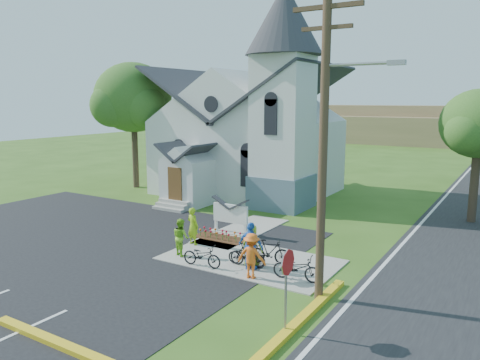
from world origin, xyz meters
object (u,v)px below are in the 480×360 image
Objects in this scene: bike_3 at (270,252)px; cyclist_4 at (252,246)px; cyclist_2 at (251,246)px; cyclist_3 at (252,256)px; stop_sign at (287,273)px; cyclist_1 at (181,237)px; bike_4 at (297,268)px; church_sign at (230,214)px; bike_1 at (248,255)px; utility_pole at (325,135)px; bike_2 at (246,255)px; bike_0 at (202,256)px; cyclist_0 at (193,226)px.

cyclist_4 reaches higher than bike_3.
cyclist_2 is 0.85m from cyclist_3.
cyclist_4 is at bearing 130.56° from stop_sign.
bike_4 is (5.31, -0.02, -0.30)m from cyclist_1.
church_sign is 4.66m from bike_1.
utility_pole is 6.41× the size of bike_2.
church_sign is 1.41× the size of bike_2.
church_sign is at bearing -56.61° from cyclist_3.
stop_sign is at bearing 134.64° from cyclist_2.
bike_3 is (3.67, 0.99, -0.28)m from cyclist_1.
cyclist_1 is at bearing 3.74° from cyclist_2.
church_sign is 1.22× the size of bike_4.
utility_pole is 4.52m from stop_sign.
bike_0 is at bearing -7.07° from cyclist_3.
cyclist_1 is at bearing -11.63° from cyclist_4.
cyclist_2 is at bearing -130.79° from bike_1.
bike_3 is (0.68, 0.65, 0.08)m from bike_2.
bike_0 is (2.02, -2.07, -0.41)m from cyclist_0.
utility_pole is 6.00m from bike_3.
stop_sign is at bearing -125.09° from bike_0.
church_sign is 9.97m from stop_sign.
bike_1 is at bearing 121.19° from bike_3.
bike_4 is (1.96, -0.07, -0.46)m from cyclist_2.
cyclist_2 is at bearing 170.39° from cyclist_0.
bike_3 is (0.32, 0.93, -0.43)m from cyclist_2.
utility_pole is at bearing 165.50° from cyclist_2.
bike_4 is at bearing -142.09° from bike_3.
utility_pole is 6.08× the size of bike_3.
bike_3 is at bearing -56.67° from bike_0.
bike_0 is 1.99m from cyclist_2.
cyclist_0 is at bearing 68.31° from bike_1.
stop_sign is at bearing 126.76° from cyclist_3.
bike_3 reaches higher than bike_4.
stop_sign reaches higher than bike_4.
church_sign is 1.34× the size of bike_3.
church_sign is at bearing 14.36° from bike_0.
bike_0 is at bearing 118.69° from bike_2.
bike_3 is at bearing -92.57° from cyclist_3.
cyclist_0 reaches higher than bike_1.
cyclist_4 reaches higher than bike_4.
cyclist_2 reaches higher than bike_4.
cyclist_0 is 1.03× the size of cyclist_4.
utility_pole is 5.90× the size of cyclist_0.
cyclist_4 is (3.20, 0.41, 0.04)m from cyclist_1.
church_sign is at bearing 32.17° from bike_3.
cyclist_0 reaches higher than bike_2.
cyclist_4 is at bearing 72.06° from bike_4.
cyclist_0 is at bearing 69.57° from bike_4.
cyclist_0 is 0.94× the size of bike_4.
utility_pole reaches higher than cyclist_4.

